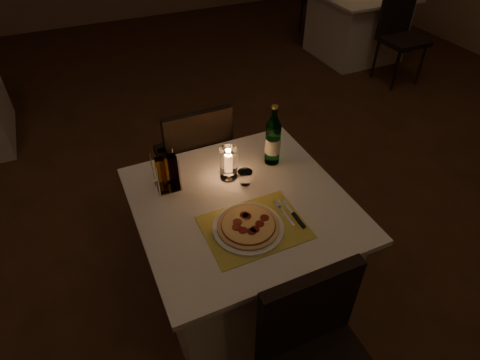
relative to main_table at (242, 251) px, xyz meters
name	(u,v)px	position (x,y,z in m)	size (l,w,h in m)	color
floor	(262,259)	(0.23, 0.18, -0.38)	(8.00, 10.00, 0.02)	#462916
main_table	(242,251)	(0.00, 0.00, 0.00)	(1.00, 1.00, 0.74)	silver
chair_near	(317,352)	(0.00, -0.71, 0.18)	(0.42, 0.42, 0.90)	black
chair_far	(195,154)	(0.00, 0.71, 0.18)	(0.42, 0.42, 0.90)	black
placemat	(254,227)	(-0.02, -0.18, 0.37)	(0.45, 0.34, 0.00)	gold
plate	(248,228)	(-0.05, -0.18, 0.38)	(0.32, 0.32, 0.01)	white
pizza	(248,225)	(-0.05, -0.18, 0.39)	(0.28, 0.28, 0.02)	#D8B77F
fork	(283,211)	(0.14, -0.15, 0.37)	(0.02, 0.18, 0.00)	silver
knife	(296,217)	(0.18, -0.21, 0.37)	(0.02, 0.22, 0.01)	black
tumbler	(245,177)	(0.07, 0.12, 0.40)	(0.07, 0.07, 0.07)	white
water_bottle	(273,140)	(0.28, 0.22, 0.50)	(0.08, 0.08, 0.34)	#5DAD65
hurricane_candle	(229,161)	(0.02, 0.19, 0.47)	(0.09, 0.09, 0.18)	white
cruet_caddy	(167,173)	(-0.29, 0.24, 0.46)	(0.12, 0.12, 0.21)	white
neighbor_table_right	(356,25)	(2.73, 2.64, 0.00)	(1.00, 1.00, 0.74)	silver
neighbor_chair_ra	(400,30)	(2.73, 1.93, 0.18)	(0.42, 0.42, 0.90)	black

